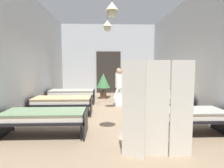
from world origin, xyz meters
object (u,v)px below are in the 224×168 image
bed_left_row_2 (72,93)px  nurse_far_aisle (118,87)px  potted_plant (103,82)px  privacy_screen (158,109)px  bed_right_row_0 (184,115)px  bed_right_row_2 (148,93)px  bed_right_row_1 (161,101)px  nurse_mid_aisle (119,92)px  bed_left_row_0 (45,117)px  nurse_near_aisle (130,114)px  bed_left_row_1 (62,101)px

bed_left_row_2 → nurse_far_aisle: nurse_far_aisle is taller
nurse_far_aisle → potted_plant: (-0.74, -0.19, 0.28)m
bed_left_row_2 → privacy_screen: 5.45m
bed_right_row_0 → privacy_screen: (-0.95, -1.13, 0.41)m
nurse_far_aisle → bed_right_row_2: bearing=-128.1°
bed_right_row_1 → nurse_mid_aisle: bearing=129.9°
bed_right_row_1 → bed_right_row_2: 1.90m
bed_left_row_2 → nurse_far_aisle: 2.47m
bed_left_row_0 → bed_right_row_2: size_ratio=1.00×
bed_right_row_1 → potted_plant: potted_plant is taller
bed_right_row_0 → bed_right_row_1: 1.90m
nurse_far_aisle → privacy_screen: 6.29m
bed_left_row_2 → privacy_screen: size_ratio=1.12×
nurse_near_aisle → nurse_mid_aisle: bearing=-108.1°
nurse_near_aisle → potted_plant: size_ratio=1.22×
bed_right_row_2 → nurse_far_aisle: 1.79m
bed_left_row_0 → nurse_near_aisle: bearing=-4.4°
bed_left_row_1 → nurse_near_aisle: size_ratio=1.28×
bed_right_row_1 → nurse_far_aisle: (-1.17, 3.24, 0.09)m
bed_left_row_0 → nurse_mid_aisle: size_ratio=1.28×
bed_right_row_2 → nurse_far_aisle: bearing=131.1°
nurse_mid_aisle → nurse_far_aisle: size_ratio=1.00×
potted_plant → bed_left_row_2: bearing=-138.9°
bed_right_row_0 → nurse_mid_aisle: (-1.27, 3.42, 0.09)m
bed_left_row_0 → potted_plant: potted_plant is taller
bed_left_row_0 → nurse_near_aisle: nurse_near_aisle is taller
bed_left_row_2 → privacy_screen: bearing=-65.1°
bed_left_row_1 → nurse_mid_aisle: size_ratio=1.28×
bed_left_row_2 → privacy_screen: privacy_screen is taller
bed_left_row_1 → bed_right_row_2: same height
bed_right_row_2 → potted_plant: (-1.92, 1.16, 0.37)m
nurse_far_aisle → privacy_screen: privacy_screen is taller
bed_right_row_0 → nurse_far_aisle: nurse_far_aisle is taller
bed_left_row_1 → potted_plant: potted_plant is taller
nurse_near_aisle → nurse_mid_aisle: same height
nurse_near_aisle → potted_plant: (-0.63, 5.10, 0.28)m
bed_right_row_0 → nurse_near_aisle: 1.30m
nurse_near_aisle → privacy_screen: 1.09m
bed_left_row_1 → privacy_screen: 3.82m
bed_right_row_0 → bed_right_row_2: (0.00, 3.80, 0.00)m
bed_left_row_2 → nurse_mid_aisle: size_ratio=1.28×
bed_left_row_0 → bed_right_row_1: size_ratio=1.00×
bed_left_row_1 → nurse_near_aisle: bearing=-46.4°
nurse_near_aisle → potted_plant: nurse_near_aisle is taller
bed_right_row_2 → potted_plant: bearing=148.9°
bed_left_row_1 → potted_plant: (1.32, 3.06, 0.37)m
bed_right_row_0 → potted_plant: 5.33m
bed_left_row_1 → nurse_mid_aisle: nurse_mid_aisle is taller
bed_left_row_0 → nurse_far_aisle: nurse_far_aisle is taller
nurse_near_aisle → bed_right_row_2: bearing=-125.9°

